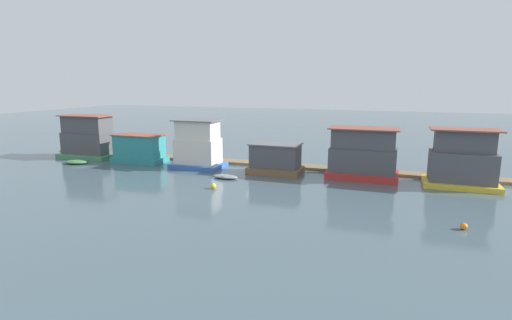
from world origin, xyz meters
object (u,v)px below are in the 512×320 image
object	(u,v)px
houseboat_yellow	(462,161)
buoy_yellow	(213,186)
houseboat_teal	(139,149)
buoy_orange	(464,226)
houseboat_green	(88,138)
dinghy_green	(77,162)
houseboat_blue	(198,146)
mooring_post_near_right	(131,150)
houseboat_red	(363,155)
dinghy_grey	(225,177)
houseboat_brown	(275,159)

from	to	relation	value
houseboat_yellow	buoy_yellow	bearing A→B (deg)	-158.27
houseboat_teal	buoy_orange	xyz separation A→B (m)	(33.40, -11.78, -1.38)
houseboat_green	dinghy_green	size ratio (longest dim) A/B	2.43
houseboat_blue	mooring_post_near_right	xyz separation A→B (m)	(-10.80, 2.36, -1.51)
houseboat_red	dinghy_grey	bearing A→B (deg)	-159.56
houseboat_teal	houseboat_blue	size ratio (longest dim) A/B	1.08
dinghy_grey	buoy_yellow	xyz separation A→B (m)	(0.61, -3.99, 0.07)
houseboat_green	houseboat_blue	bearing A→B (deg)	-3.04
houseboat_yellow	dinghy_grey	distance (m)	22.17
houseboat_red	dinghy_green	distance (m)	32.51
houseboat_green	mooring_post_near_right	xyz separation A→B (m)	(5.31, 1.50, -1.53)
houseboat_yellow	buoy_orange	size ratio (longest dim) A/B	13.75
houseboat_brown	houseboat_teal	bearing A→B (deg)	179.03
houseboat_green	houseboat_yellow	world-z (taller)	houseboat_green
buoy_orange	houseboat_teal	bearing A→B (deg)	160.57
houseboat_yellow	houseboat_blue	bearing A→B (deg)	-178.72
buoy_orange	houseboat_red	bearing A→B (deg)	121.25
mooring_post_near_right	buoy_yellow	bearing A→B (deg)	-31.72
houseboat_brown	dinghy_green	world-z (taller)	houseboat_brown
mooring_post_near_right	houseboat_teal	bearing A→B (deg)	-36.33
houseboat_red	buoy_orange	xyz separation A→B (m)	(7.56, -12.46, -2.14)
mooring_post_near_right	buoy_orange	xyz separation A→B (m)	(36.18, -13.82, -0.70)
houseboat_brown	houseboat_red	xyz separation A→B (m)	(8.77, 0.97, 0.87)
mooring_post_near_right	dinghy_grey	bearing A→B (deg)	-21.27
houseboat_red	buoy_yellow	bearing A→B (deg)	-144.31
houseboat_brown	dinghy_grey	distance (m)	5.72
houseboat_green	houseboat_brown	distance (m)	25.19
houseboat_teal	buoy_orange	size ratio (longest dim) A/B	13.13
buoy_yellow	dinghy_green	bearing A→B (deg)	166.91
houseboat_green	houseboat_red	world-z (taller)	houseboat_green
mooring_post_near_right	buoy_yellow	xyz separation A→B (m)	(16.41, -10.14, -0.68)
houseboat_green	buoy_yellow	distance (m)	23.48
houseboat_green	houseboat_blue	distance (m)	16.14
houseboat_red	dinghy_grey	xyz separation A→B (m)	(-12.82, -4.78, -2.19)
houseboat_teal	dinghy_grey	world-z (taller)	houseboat_teal
houseboat_blue	houseboat_red	xyz separation A→B (m)	(17.82, 0.99, -0.08)
buoy_yellow	houseboat_teal	bearing A→B (deg)	149.29
buoy_yellow	houseboat_green	bearing A→B (deg)	158.32
houseboat_blue	houseboat_green	bearing A→B (deg)	176.96
houseboat_red	dinghy_grey	size ratio (longest dim) A/B	2.50
dinghy_grey	houseboat_yellow	bearing A→B (deg)	11.46
dinghy_green	houseboat_yellow	bearing A→B (deg)	5.20
mooring_post_near_right	buoy_orange	bearing A→B (deg)	-20.91
houseboat_blue	dinghy_green	size ratio (longest dim) A/B	1.91
mooring_post_near_right	houseboat_brown	bearing A→B (deg)	-6.71
dinghy_grey	dinghy_green	bearing A→B (deg)	178.07
houseboat_blue	houseboat_red	size ratio (longest dim) A/B	0.82
houseboat_teal	buoy_yellow	world-z (taller)	houseboat_teal
houseboat_brown	houseboat_yellow	bearing A→B (deg)	1.85
buoy_orange	houseboat_yellow	bearing A→B (deg)	84.15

